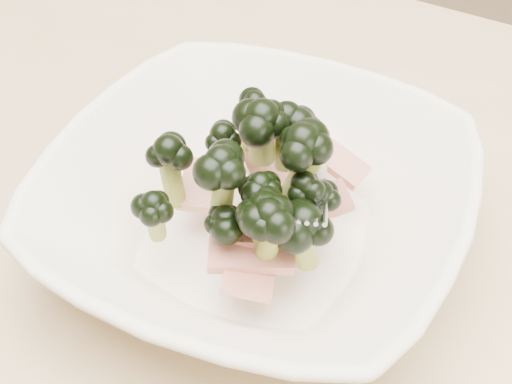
{
  "coord_description": "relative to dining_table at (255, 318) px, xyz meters",
  "views": [
    {
      "loc": [
        0.18,
        -0.31,
        1.14
      ],
      "look_at": [
        0.0,
        -0.0,
        0.8
      ],
      "focal_mm": 50.0,
      "sensor_mm": 36.0,
      "label": 1
    }
  ],
  "objects": [
    {
      "name": "broccoli_dish",
      "position": [
        0.0,
        -0.0,
        0.14
      ],
      "size": [
        0.32,
        0.32,
        0.12
      ],
      "color": "#EEE1CA",
      "rests_on": "dining_table"
    },
    {
      "name": "dining_table",
      "position": [
        0.0,
        0.0,
        0.0
      ],
      "size": [
        1.2,
        0.8,
        0.75
      ],
      "color": "tan",
      "rests_on": "ground"
    }
  ]
}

